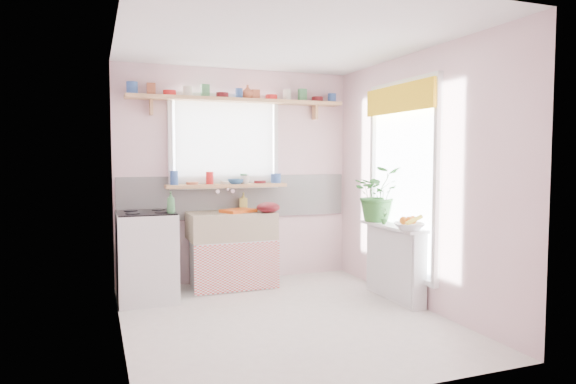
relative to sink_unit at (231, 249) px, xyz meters
name	(u,v)px	position (x,y,z in m)	size (l,w,h in m)	color
room	(313,166)	(0.81, -0.43, 0.94)	(3.20, 3.20, 3.20)	white
sink_unit	(231,249)	(0.00, 0.00, 0.00)	(0.95, 0.65, 1.11)	white
cooker	(147,256)	(-0.95, -0.24, 0.03)	(0.58, 0.58, 0.93)	white
radiator_ledge	(395,261)	(1.45, -1.09, -0.03)	(0.22, 0.95, 0.78)	white
windowsill	(227,186)	(0.00, 0.19, 0.71)	(1.40, 0.22, 0.04)	tan
pine_shelf	(239,100)	(0.15, 0.18, 1.69)	(2.52, 0.24, 0.04)	tan
shelf_crockery	(238,94)	(0.13, 0.18, 1.76)	(2.47, 0.11, 0.12)	#3359A5
sill_crockery	(225,179)	(-0.02, 0.19, 0.78)	(1.35, 0.11, 0.12)	#3359A5
dish_tray	(238,211)	(0.07, -0.03, 0.44)	(0.35, 0.26, 0.03)	#EA5814
colander	(268,207)	(0.37, -0.19, 0.48)	(0.26, 0.26, 0.12)	#5A0F15
jade_plant	(378,194)	(1.43, -0.78, 0.64)	(0.54, 0.47, 0.60)	#2F6A2A
fruit_bowl	(409,227)	(1.36, -1.47, 0.38)	(0.29, 0.29, 0.07)	silver
herb_pot	(384,215)	(1.36, -1.02, 0.44)	(0.10, 0.07, 0.19)	#2C5D25
soap_bottle_sink	(243,201)	(0.20, 0.21, 0.52)	(0.09, 0.09, 0.20)	#CAC25A
sill_cup	(245,180)	(0.20, 0.13, 0.78)	(0.12, 0.12, 0.10)	beige
sill_bowl	(236,182)	(0.09, 0.13, 0.76)	(0.18, 0.18, 0.06)	#2D5F95
shelf_vase	(248,92)	(0.26, 0.20, 1.79)	(0.16, 0.16, 0.17)	#AE5535
cooker_bottle	(171,202)	(-0.73, -0.46, 0.59)	(0.08, 0.08, 0.22)	#40814B
fruit	(409,220)	(1.37, -1.47, 0.44)	(0.20, 0.14, 0.10)	orange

